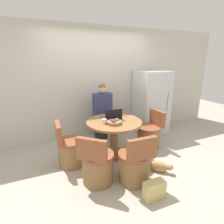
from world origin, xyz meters
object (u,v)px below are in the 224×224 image
object	(u,v)px
person_seated	(102,110)
handbag	(154,190)
laptop	(112,117)
fruit_bowl	(114,122)
cat	(160,166)
chair_near_camera	(135,165)
chair_right_side	(149,135)
chair_near_left_corner	(97,166)
refrigerator	(151,103)
chair_left_side	(71,150)
dining_table	(114,131)

from	to	relation	value
person_seated	handbag	xyz separation A→B (m)	(0.03, -2.01, -0.60)
handbag	laptop	bearing A→B (deg)	91.95
fruit_bowl	cat	size ratio (longest dim) A/B	0.77
laptop	cat	xyz separation A→B (m)	(0.50, -0.90, -0.68)
cat	chair_near_camera	bearing A→B (deg)	-129.38
chair_right_side	chair_near_left_corner	world-z (taller)	same
chair_right_side	person_seated	size ratio (longest dim) A/B	0.61
cat	refrigerator	bearing A→B (deg)	107.07
chair_left_side	laptop	world-z (taller)	laptop
chair_right_side	cat	distance (m)	0.91
chair_right_side	cat	size ratio (longest dim) A/B	2.31
chair_right_side	person_seated	world-z (taller)	person_seated
chair_near_camera	chair_left_side	distance (m)	1.19
chair_near_camera	cat	distance (m)	0.56
chair_left_side	chair_near_left_corner	bearing A→B (deg)	-154.94
dining_table	laptop	xyz separation A→B (m)	(0.01, 0.10, 0.24)
chair_near_left_corner	laptop	distance (m)	1.05
handbag	refrigerator	bearing A→B (deg)	57.02
chair_near_camera	handbag	xyz separation A→B (m)	(0.07, -0.42, -0.15)
dining_table	chair_near_left_corner	xyz separation A→B (m)	(-0.55, -0.63, -0.25)
refrigerator	person_seated	world-z (taller)	refrigerator
chair_left_side	laptop	distance (m)	0.99
dining_table	person_seated	bearing A→B (deg)	88.28
chair_near_camera	fruit_bowl	distance (m)	0.85
chair_left_side	chair_near_camera	bearing A→B (deg)	-134.94
person_seated	chair_near_left_corner	bearing A→B (deg)	67.43
chair_near_camera	chair_left_side	bearing A→B (deg)	-45.06
chair_left_side	refrigerator	bearing A→B (deg)	-70.16
dining_table	chair_right_side	distance (m)	0.88
chair_left_side	laptop	size ratio (longest dim) A/B	2.33
dining_table	chair_left_side	bearing A→B (deg)	178.75
chair_near_camera	chair_right_side	world-z (taller)	same
chair_left_side	chair_right_side	distance (m)	1.68
person_seated	handbag	bearing A→B (deg)	90.91
chair_near_camera	chair_right_side	distance (m)	1.22
handbag	chair_right_side	bearing A→B (deg)	58.57
refrigerator	chair_right_side	world-z (taller)	refrigerator
person_seated	fruit_bowl	size ratio (longest dim) A/B	4.96
chair_near_left_corner	dining_table	bearing A→B (deg)	-90.00
chair_right_side	cat	xyz separation A→B (m)	(-0.33, -0.83, -0.18)
chair_near_camera	cat	xyz separation A→B (m)	(0.52, 0.04, -0.18)
chair_right_side	chair_near_left_corner	bearing A→B (deg)	-66.47
refrigerator	chair_near_left_corner	bearing A→B (deg)	-143.99
refrigerator	chair_left_side	bearing A→B (deg)	-161.41
dining_table	laptop	world-z (taller)	laptop
chair_right_side	fruit_bowl	xyz separation A→B (m)	(-0.90, -0.18, 0.48)
chair_right_side	chair_near_camera	bearing A→B (deg)	-46.47
refrigerator	handbag	size ratio (longest dim) A/B	5.29
chair_near_left_corner	chair_right_side	bearing A→B (deg)	-113.53
dining_table	fruit_bowl	xyz separation A→B (m)	(-0.06, -0.15, 0.24)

